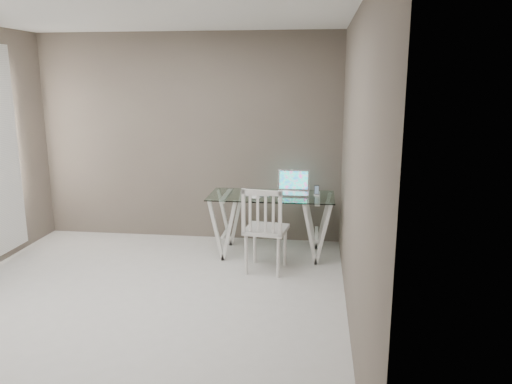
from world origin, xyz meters
The scene contains 7 objects.
room centered at (-0.06, 0.02, 1.72)m, with size 4.50×4.52×2.71m.
desk centered at (1.15, 1.66, 0.38)m, with size 1.50×0.70×0.75m.
chair centered at (1.13, 1.06, 0.54)m, with size 0.50×0.50×0.98m.
laptop centered at (1.40, 1.82, 0.81)m, with size 0.39×0.34×0.27m.
keyboard centered at (0.99, 1.63, 0.75)m, with size 0.30×0.13×0.01m, color silver.
mouse centered at (0.99, 1.45, 0.76)m, with size 0.12×0.07×0.04m, color white.
phone_dock centered at (1.69, 1.71, 0.78)m, with size 0.07×0.07×0.12m.
Camera 1 is at (1.69, -4.14, 2.11)m, focal length 35.00 mm.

